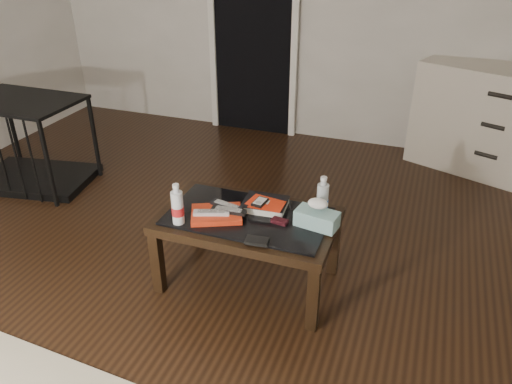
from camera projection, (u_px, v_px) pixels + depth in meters
ground at (177, 275)px, 3.09m from camera, size 5.00×5.00×0.00m
doorway at (253, 28)px, 4.75m from camera, size 0.90×0.08×2.07m
coffee_table at (248, 225)px, 2.85m from camera, size 1.00×0.60×0.46m
dresser at (490, 121)px, 4.17m from camera, size 1.30×0.90×0.90m
pet_crate at (32, 156)px, 4.08m from camera, size 0.99×0.74×0.71m
magazines at (216, 214)px, 2.80m from camera, size 0.34×0.31×0.03m
remote_silver at (211, 212)px, 2.77m from camera, size 0.21×0.11×0.02m
remote_black_front at (229, 210)px, 2.79m from camera, size 0.20×0.06×0.02m
remote_black_back at (227, 205)px, 2.84m from camera, size 0.21×0.09×0.02m
textbook at (265, 204)px, 2.88m from camera, size 0.26×0.22×0.05m
dvd_mailers at (265, 202)px, 2.85m from camera, size 0.21×0.16×0.01m
ipod at (260, 202)px, 2.83m from camera, size 0.08×0.11×0.02m
flip_phone at (280, 221)px, 2.74m from camera, size 0.10×0.06×0.02m
wallet at (257, 241)px, 2.58m from camera, size 0.13×0.08×0.02m
water_bottle_left at (177, 204)px, 2.70m from camera, size 0.07×0.07×0.24m
water_bottle_right at (323, 196)px, 2.77m from camera, size 0.08×0.08×0.24m
tissue_box at (317, 219)px, 2.70m from camera, size 0.25×0.16×0.09m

